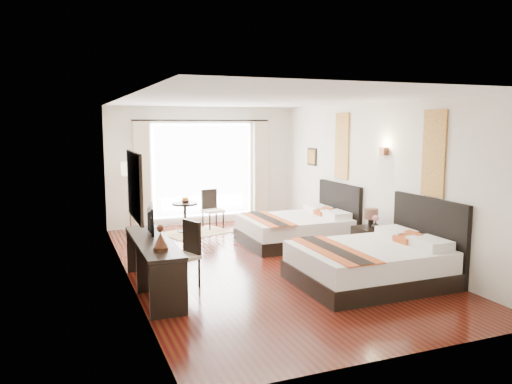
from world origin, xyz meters
name	(u,v)px	position (x,y,z in m)	size (l,w,h in m)	color
floor	(262,264)	(0.00, 0.00, -0.01)	(4.50, 7.50, 0.01)	#3B0A0A
ceiling	(262,100)	(0.00, 0.00, 2.79)	(4.50, 7.50, 0.02)	white
wall_headboard	(373,178)	(2.25, 0.00, 1.40)	(0.01, 7.50, 2.80)	silver
wall_desk	(126,190)	(-2.25, 0.00, 1.40)	(0.01, 7.50, 2.80)	silver
wall_window	(203,166)	(0.00, 3.75, 1.40)	(4.50, 0.01, 2.80)	silver
wall_entry	(402,225)	(0.00, -3.75, 1.40)	(4.50, 0.01, 2.80)	silver
window_glass	(203,170)	(0.00, 3.73, 1.30)	(2.40, 0.02, 2.20)	white
sheer_curtain	(203,170)	(0.00, 3.67, 1.30)	(2.30, 0.02, 2.10)	white
drape_left	(142,174)	(-1.45, 3.63, 1.28)	(0.35, 0.14, 2.35)	#C0B794
drape_right	(261,169)	(1.45, 3.63, 1.28)	(0.35, 0.14, 2.35)	#C0B794
art_panel_near	(434,153)	(2.23, -1.60, 1.95)	(0.03, 0.50, 1.35)	maroon
art_panel_far	(342,146)	(2.23, 1.11, 1.95)	(0.03, 0.50, 1.35)	maroon
wall_sconce	(384,151)	(2.19, -0.37, 1.92)	(0.10, 0.14, 0.14)	#452618
mirror_frame	(134,186)	(-2.22, -0.75, 1.55)	(0.04, 1.25, 0.95)	black
mirror_glass	(136,186)	(-2.19, -0.75, 1.55)	(0.01, 1.12, 0.82)	white
bed_near	(374,262)	(1.19, -1.60, 0.32)	(2.22, 1.73, 1.26)	black
bed_far	(298,228)	(1.25, 1.11, 0.31)	(2.10, 1.64, 1.18)	black
nightstand	(370,243)	(1.96, -0.37, 0.28)	(0.47, 0.58, 0.56)	black
table_lamp	(371,215)	(2.00, -0.32, 0.77)	(0.25, 0.25, 0.39)	black
vase	(375,228)	(1.95, -0.53, 0.57)	(0.14, 0.14, 0.15)	black
console_desk	(153,266)	(-1.99, -0.75, 0.38)	(0.50, 2.20, 0.76)	black
television	(147,219)	(-1.97, -0.20, 0.96)	(0.72, 0.09, 0.41)	black
bronze_figurine	(161,239)	(-1.99, -1.36, 0.90)	(0.20, 0.20, 0.30)	#452618
desk_chair	(182,267)	(-1.55, -0.68, 0.30)	(0.58, 0.58, 0.97)	beige
floor_lamp	(129,174)	(-1.80, 3.19, 1.34)	(0.32, 0.32, 1.58)	black
side_table	(185,217)	(-0.63, 2.98, 0.33)	(0.57, 0.57, 0.66)	black
fruit_bowl	(185,201)	(-0.61, 3.01, 0.69)	(0.21, 0.21, 0.05)	#492E1A
window_chair	(213,217)	(0.06, 3.14, 0.27)	(0.49, 0.49, 0.89)	beige
jute_rug	(196,232)	(-0.43, 2.81, 0.01)	(1.39, 0.95, 0.01)	tan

